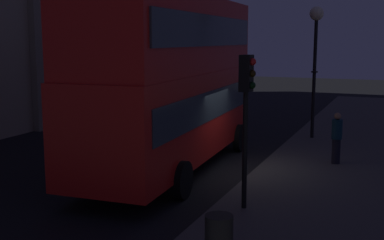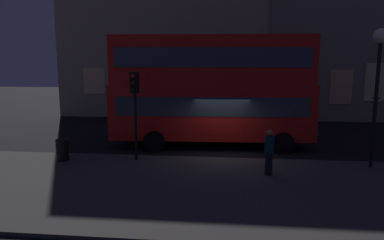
% 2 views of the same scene
% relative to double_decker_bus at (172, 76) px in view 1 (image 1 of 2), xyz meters
% --- Properties ---
extents(ground_plane, '(80.00, 80.00, 0.00)m').
position_rel_double_decker_bus_xyz_m(ground_plane, '(0.57, -1.88, -3.01)').
color(ground_plane, black).
extents(sidewalk_slab, '(44.00, 7.51, 0.12)m').
position_rel_double_decker_bus_xyz_m(sidewalk_slab, '(0.57, -6.29, -2.95)').
color(sidewalk_slab, '#423F3D').
rests_on(sidewalk_slab, ground).
extents(double_decker_bus, '(9.93, 3.32, 5.41)m').
position_rel_double_decker_bus_xyz_m(double_decker_bus, '(0.00, 0.00, 0.00)').
color(double_decker_bus, red).
rests_on(double_decker_bus, ground).
extents(traffic_light_near_kerb, '(0.34, 0.37, 3.66)m').
position_rel_double_decker_bus_xyz_m(traffic_light_near_kerb, '(-2.97, -3.30, -0.24)').
color(traffic_light_near_kerb, black).
rests_on(traffic_light_near_kerb, sidewalk_slab).
extents(street_lamp, '(0.56, 0.56, 5.31)m').
position_rel_double_decker_bus_xyz_m(street_lamp, '(6.45, -3.34, 1.21)').
color(street_lamp, black).
rests_on(street_lamp, sidewalk_slab).
extents(pedestrian, '(0.34, 0.34, 1.68)m').
position_rel_double_decker_bus_xyz_m(pedestrian, '(2.36, -4.78, -2.02)').
color(pedestrian, black).
rests_on(pedestrian, sidewalk_slab).
extents(litter_bin, '(0.52, 0.52, 0.89)m').
position_rel_double_decker_bus_xyz_m(litter_bin, '(-6.00, -3.73, -2.44)').
color(litter_bin, black).
rests_on(litter_bin, sidewalk_slab).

